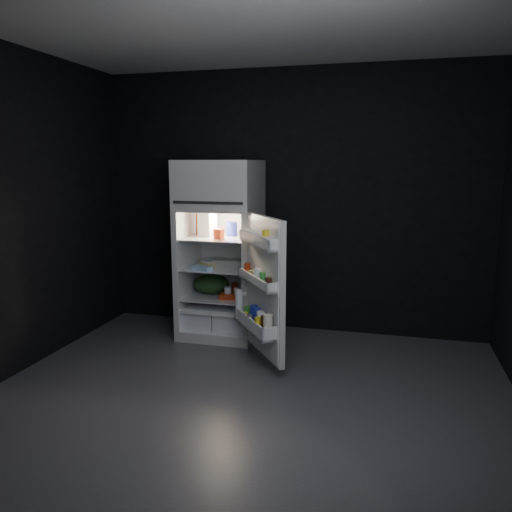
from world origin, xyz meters
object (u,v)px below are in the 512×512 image
(fridge_door, at_px, (262,289))
(milk_jug, at_px, (207,224))
(yogurt_tray, at_px, (234,296))
(refrigerator, at_px, (221,243))
(egg_carton, at_px, (229,263))

(fridge_door, bearing_deg, milk_jug, 138.34)
(milk_jug, distance_m, yogurt_tray, 0.77)
(fridge_door, bearing_deg, refrigerator, 131.13)
(yogurt_tray, bearing_deg, fridge_door, -61.33)
(refrigerator, distance_m, egg_carton, 0.22)
(refrigerator, height_order, egg_carton, refrigerator)
(fridge_door, height_order, yogurt_tray, fridge_door)
(milk_jug, height_order, yogurt_tray, milk_jug)
(refrigerator, height_order, milk_jug, refrigerator)
(yogurt_tray, bearing_deg, milk_jug, 150.20)
(egg_carton, bearing_deg, refrigerator, 147.88)
(refrigerator, height_order, fridge_door, refrigerator)
(fridge_door, xyz_separation_m, egg_carton, (-0.50, 0.63, 0.08))
(refrigerator, distance_m, fridge_door, 0.95)
(refrigerator, xyz_separation_m, fridge_door, (0.60, -0.69, -0.27))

